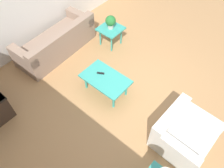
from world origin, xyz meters
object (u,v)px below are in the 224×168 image
object	(u,v)px
armchair	(182,134)
side_table_plant	(111,30)
potted_plant	(111,21)
coffee_table	(106,80)
sofa	(57,43)

from	to	relation	value
armchair	side_table_plant	distance (m)	3.11
potted_plant	coffee_table	bearing A→B (deg)	126.72
potted_plant	side_table_plant	bearing A→B (deg)	0.00
side_table_plant	sofa	bearing A→B (deg)	52.62
sofa	armchair	xyz separation A→B (m)	(-3.68, 0.17, -0.01)
armchair	side_table_plant	size ratio (longest dim) A/B	1.77
potted_plant	armchair	bearing A→B (deg)	155.70
side_table_plant	potted_plant	bearing A→B (deg)	180.00
sofa	potted_plant	distance (m)	1.47
sofa	potted_plant	bearing A→B (deg)	139.48
side_table_plant	armchair	bearing A→B (deg)	155.70
sofa	coffee_table	world-z (taller)	sofa
sofa	coffee_table	xyz separation A→B (m)	(-1.81, 0.18, 0.11)
coffee_table	side_table_plant	distance (m)	1.62
coffee_table	side_table_plant	world-z (taller)	side_table_plant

